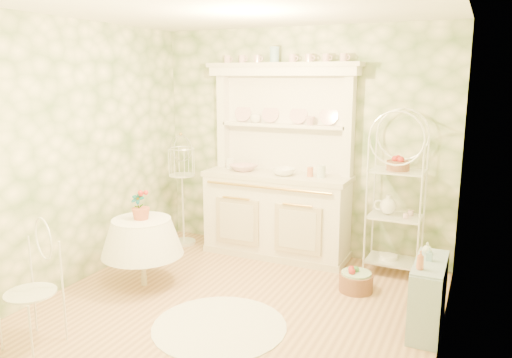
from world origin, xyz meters
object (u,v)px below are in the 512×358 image
at_px(birdcage_stand, 183,193).
at_px(floor_basket, 356,282).
at_px(round_table, 143,250).
at_px(kitchen_dresser, 277,162).
at_px(cafe_chair, 31,301).
at_px(bakers_rack, 397,188).
at_px(side_shelf, 428,296).

xyz_separation_m(birdcage_stand, floor_basket, (2.38, -0.50, -0.57)).
bearing_deg(birdcage_stand, floor_basket, -11.97).
bearing_deg(round_table, kitchen_dresser, 57.66).
xyz_separation_m(cafe_chair, birdcage_stand, (-0.27, 2.62, 0.29)).
bearing_deg(cafe_chair, birdcage_stand, 118.50).
height_order(bakers_rack, floor_basket, bakers_rack).
relative_size(side_shelf, cafe_chair, 0.92).
bearing_deg(floor_basket, birdcage_stand, 168.03).
bearing_deg(bakers_rack, cafe_chair, -129.32).
height_order(kitchen_dresser, cafe_chair, kitchen_dresser).
distance_m(kitchen_dresser, bakers_rack, 1.40).
relative_size(kitchen_dresser, side_shelf, 3.24).
height_order(cafe_chair, floor_basket, cafe_chair).
bearing_deg(cafe_chair, kitchen_dresser, 93.23).
relative_size(kitchen_dresser, cafe_chair, 2.99).
bearing_deg(kitchen_dresser, floor_basket, -29.28).
xyz_separation_m(round_table, birdcage_stand, (-0.34, 1.29, 0.29)).
relative_size(round_table, cafe_chair, 1.00).
bearing_deg(side_shelf, cafe_chair, -148.71).
height_order(kitchen_dresser, floor_basket, kitchen_dresser).
xyz_separation_m(kitchen_dresser, bakers_rack, (1.39, -0.02, -0.18)).
relative_size(side_shelf, floor_basket, 2.34).
distance_m(bakers_rack, cafe_chair, 3.66).
distance_m(side_shelf, cafe_chair, 3.27).
xyz_separation_m(round_table, cafe_chair, (-0.07, -1.33, -0.00)).
distance_m(side_shelf, floor_basket, 0.93).
xyz_separation_m(side_shelf, birdcage_stand, (-3.11, 1.02, 0.37)).
bearing_deg(floor_basket, side_shelf, -35.23).
relative_size(cafe_chair, floor_basket, 2.54).
distance_m(bakers_rack, birdcage_stand, 2.65).
bearing_deg(bakers_rack, side_shelf, -65.50).
distance_m(round_table, floor_basket, 2.20).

